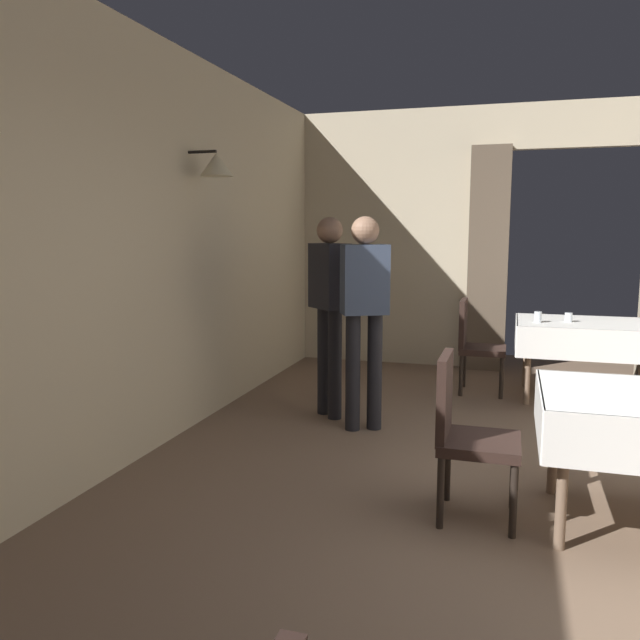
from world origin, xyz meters
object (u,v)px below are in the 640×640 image
at_px(glass_far_c, 569,317).
at_px(person_waiter_by_doorway, 364,305).
at_px(dining_table_far, 593,332).
at_px(person_diner_standing_aside, 330,300).
at_px(chair_far_left, 475,341).
at_px(glass_far_a, 538,317).
at_px(chair_mid_left, 465,428).

height_order(glass_far_c, person_waiter_by_doorway, person_waiter_by_doorway).
height_order(dining_table_far, glass_far_c, glass_far_c).
xyz_separation_m(person_waiter_by_doorway, person_diner_standing_aside, (-0.37, 0.28, 0.00)).
relative_size(dining_table_far, chair_far_left, 1.51).
relative_size(glass_far_c, person_diner_standing_aside, 0.05).
distance_m(dining_table_far, person_waiter_by_doorway, 2.45).
bearing_deg(dining_table_far, glass_far_a, -160.68).
height_order(dining_table_far, person_waiter_by_doorway, person_waiter_by_doorway).
height_order(dining_table_far, chair_mid_left, chair_mid_left).
bearing_deg(chair_mid_left, person_diner_standing_aside, 127.22).
height_order(dining_table_far, glass_far_a, glass_far_a).
xyz_separation_m(dining_table_far, person_diner_standing_aside, (-2.24, -1.25, 0.37)).
xyz_separation_m(dining_table_far, chair_mid_left, (-0.97, -2.92, -0.14)).
height_order(chair_far_left, person_waiter_by_doorway, person_waiter_by_doorway).
relative_size(chair_mid_left, person_waiter_by_doorway, 0.54).
xyz_separation_m(chair_mid_left, chair_far_left, (-0.11, 2.88, 0.00)).
distance_m(chair_far_left, glass_far_c, 0.90).
relative_size(glass_far_a, glass_far_c, 1.17).
relative_size(dining_table_far, chair_mid_left, 1.51).
xyz_separation_m(glass_far_a, person_diner_standing_aside, (-1.73, -1.07, 0.22)).
bearing_deg(person_diner_standing_aside, dining_table_far, 29.05).
bearing_deg(dining_table_far, person_diner_standing_aside, -150.95).
height_order(chair_far_left, glass_far_a, chair_far_left).
xyz_separation_m(glass_far_a, glass_far_c, (0.28, 0.11, -0.01)).
bearing_deg(person_waiter_by_doorway, glass_far_c, 41.69).
bearing_deg(person_diner_standing_aside, person_waiter_by_doorway, -37.31).
bearing_deg(chair_mid_left, chair_far_left, 92.26).
bearing_deg(chair_far_left, chair_mid_left, -87.74).
bearing_deg(person_waiter_by_doorway, dining_table_far, 39.19).
xyz_separation_m(dining_table_far, person_waiter_by_doorway, (-1.87, -1.53, 0.37)).
bearing_deg(glass_far_a, chair_mid_left, -99.64).
bearing_deg(glass_far_c, chair_mid_left, -104.62).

